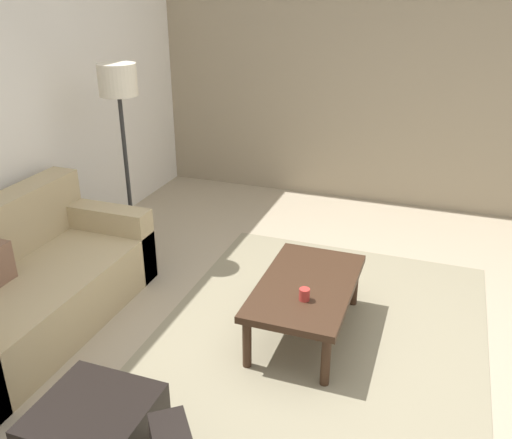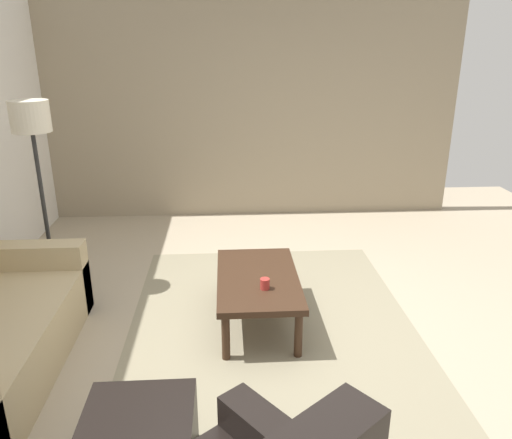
{
  "view_description": "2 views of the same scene",
  "coord_description": "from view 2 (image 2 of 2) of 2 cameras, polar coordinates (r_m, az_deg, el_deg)",
  "views": [
    {
      "loc": [
        -2.97,
        -0.66,
        2.35
      ],
      "look_at": [
        0.34,
        0.53,
        0.78
      ],
      "focal_mm": 38.17,
      "sensor_mm": 36.0,
      "label": 1
    },
    {
      "loc": [
        -3.29,
        0.35,
        2.15
      ],
      "look_at": [
        0.2,
        0.13,
        0.9
      ],
      "focal_mm": 34.61,
      "sensor_mm": 36.0,
      "label": 2
    }
  ],
  "objects": [
    {
      "name": "area_rug",
      "position": [
        3.94,
        2.05,
        -13.25
      ],
      "size": [
        3.26,
        2.28,
        0.01
      ],
      "primitive_type": "cube",
      "color": "gray",
      "rests_on": "ground_plane"
    },
    {
      "name": "cup",
      "position": [
        3.72,
        1.04,
        -7.44
      ],
      "size": [
        0.07,
        0.07,
        0.08
      ],
      "primitive_type": "cylinder",
      "color": "#B2332D",
      "rests_on": "coffee_table"
    },
    {
      "name": "ground_plane",
      "position": [
        3.94,
        2.05,
        -13.3
      ],
      "size": [
        8.0,
        8.0,
        0.0
      ],
      "primitive_type": "plane",
      "color": "tan"
    },
    {
      "name": "coffee_table",
      "position": [
        3.95,
        0.2,
        -7.25
      ],
      "size": [
        1.1,
        0.64,
        0.41
      ],
      "color": "#382316",
      "rests_on": "ground_plane"
    },
    {
      "name": "lamp_standing",
      "position": [
        4.57,
        -24.36,
        8.68
      ],
      "size": [
        0.32,
        0.32,
        1.71
      ],
      "color": "black",
      "rests_on": "ground_plane"
    },
    {
      "name": "stone_feature_panel",
      "position": [
        6.34,
        -0.48,
        12.95
      ],
      "size": [
        0.12,
        5.2,
        2.8
      ],
      "primitive_type": "cube",
      "color": "gray",
      "rests_on": "ground_plane"
    }
  ]
}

